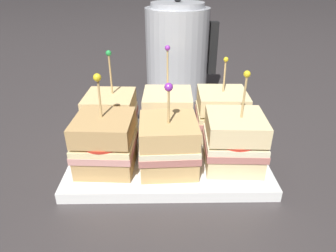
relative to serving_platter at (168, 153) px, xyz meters
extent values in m
plane|color=#383333|center=(0.00, 0.00, -0.01)|extent=(6.00, 6.00, 0.00)
cube|color=white|center=(0.00, 0.00, 0.00)|extent=(0.32, 0.24, 0.01)
cube|color=white|center=(0.00, 0.00, 0.01)|extent=(0.32, 0.24, 0.01)
cube|color=tan|center=(-0.10, -0.05, 0.02)|extent=(0.09, 0.09, 0.03)
cube|color=tan|center=(-0.10, -0.05, 0.04)|extent=(0.09, 0.09, 0.01)
cube|color=beige|center=(-0.10, -0.05, 0.05)|extent=(0.09, 0.09, 0.01)
cylinder|color=red|center=(-0.10, -0.06, 0.06)|extent=(0.06, 0.06, 0.00)
cube|color=tan|center=(-0.10, -0.05, 0.08)|extent=(0.09, 0.09, 0.03)
cylinder|color=tan|center=(-0.10, -0.04, 0.12)|extent=(0.00, 0.01, 0.07)
sphere|color=yellow|center=(-0.10, -0.04, 0.15)|extent=(0.01, 0.01, 0.01)
cube|color=tan|center=(0.00, -0.05, 0.02)|extent=(0.09, 0.09, 0.03)
cube|color=#B26B60|center=(0.00, -0.05, 0.04)|extent=(0.09, 0.09, 0.01)
cube|color=beige|center=(0.00, -0.05, 0.05)|extent=(0.09, 0.09, 0.01)
cube|color=tan|center=(0.00, -0.05, 0.07)|extent=(0.09, 0.09, 0.03)
cylinder|color=tan|center=(0.00, -0.06, 0.11)|extent=(0.00, 0.01, 0.07)
sphere|color=purple|center=(0.00, -0.06, 0.15)|extent=(0.01, 0.01, 0.01)
cube|color=beige|center=(0.10, -0.05, 0.02)|extent=(0.09, 0.09, 0.03)
cube|color=#B26B60|center=(0.10, -0.05, 0.04)|extent=(0.09, 0.09, 0.01)
cube|color=beige|center=(0.10, -0.05, 0.05)|extent=(0.09, 0.09, 0.01)
cylinder|color=red|center=(0.10, -0.06, 0.06)|extent=(0.06, 0.06, 0.00)
cube|color=beige|center=(0.10, -0.05, 0.08)|extent=(0.09, 0.09, 0.03)
cylinder|color=tan|center=(0.11, -0.05, 0.12)|extent=(0.00, 0.01, 0.08)
sphere|color=yellow|center=(0.11, -0.05, 0.16)|extent=(0.01, 0.01, 0.01)
cube|color=#DBB77A|center=(-0.10, 0.05, 0.02)|extent=(0.09, 0.09, 0.03)
cube|color=#B26B60|center=(-0.10, 0.05, 0.04)|extent=(0.09, 0.09, 0.01)
cube|color=beige|center=(-0.10, 0.05, 0.05)|extent=(0.09, 0.09, 0.01)
cube|color=#E8C281|center=(-0.10, 0.05, 0.07)|extent=(0.09, 0.09, 0.03)
cylinder|color=tan|center=(-0.10, 0.06, 0.12)|extent=(0.00, 0.01, 0.08)
sphere|color=green|center=(-0.10, 0.06, 0.16)|extent=(0.01, 0.01, 0.01)
cube|color=beige|center=(0.00, 0.05, 0.02)|extent=(0.09, 0.09, 0.03)
cube|color=tan|center=(0.00, 0.05, 0.04)|extent=(0.09, 0.09, 0.01)
cube|color=beige|center=(0.00, 0.05, 0.05)|extent=(0.09, 0.09, 0.01)
cylinder|color=red|center=(0.00, 0.03, 0.06)|extent=(0.06, 0.06, 0.00)
cube|color=beige|center=(0.00, 0.05, 0.08)|extent=(0.09, 0.09, 0.03)
cylinder|color=tan|center=(0.00, 0.06, 0.13)|extent=(0.00, 0.00, 0.09)
sphere|color=purple|center=(0.00, 0.06, 0.17)|extent=(0.01, 0.01, 0.01)
cube|color=beige|center=(0.10, 0.05, 0.02)|extent=(0.09, 0.09, 0.03)
cube|color=tan|center=(0.10, 0.05, 0.04)|extent=(0.09, 0.09, 0.01)
cube|color=beige|center=(0.10, 0.05, 0.05)|extent=(0.09, 0.09, 0.01)
cylinder|color=red|center=(0.10, 0.04, 0.06)|extent=(0.06, 0.06, 0.00)
cube|color=beige|center=(0.10, 0.05, 0.08)|extent=(0.09, 0.09, 0.03)
cylinder|color=tan|center=(0.10, 0.05, 0.12)|extent=(0.00, 0.01, 0.07)
sphere|color=yellow|center=(0.10, 0.05, 0.15)|extent=(0.01, 0.01, 0.01)
cylinder|color=#B7BABF|center=(0.03, 0.31, 0.10)|extent=(0.16, 0.16, 0.21)
cylinder|color=#B7BABF|center=(0.03, 0.31, 0.21)|extent=(0.13, 0.13, 0.01)
cube|color=black|center=(0.12, 0.31, 0.11)|extent=(0.02, 0.02, 0.13)
camera|label=1|loc=(-0.01, -0.44, 0.29)|focal=32.00mm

